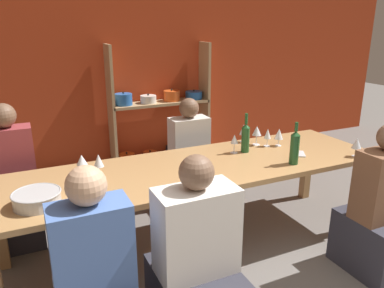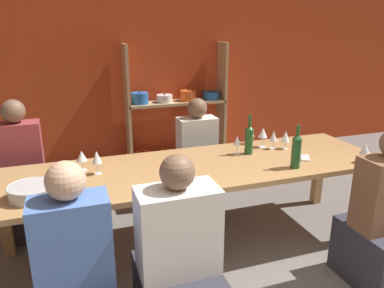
# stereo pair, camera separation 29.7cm
# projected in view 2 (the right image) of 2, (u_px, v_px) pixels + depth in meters

# --- Properties ---
(wall_back_red) EXTENTS (8.80, 0.06, 2.70)m
(wall_back_red) POSITION_uv_depth(u_px,v_px,m) (137.00, 60.00, 4.80)
(wall_back_red) COLOR #B23819
(wall_back_red) RESTS_ON ground_plane
(shelf_unit) EXTENTS (1.33, 0.30, 1.56)m
(shelf_unit) POSITION_uv_depth(u_px,v_px,m) (177.00, 120.00, 5.01)
(shelf_unit) COLOR tan
(shelf_unit) RESTS_ON ground_plane
(dining_table) EXTENTS (3.09, 0.90, 0.73)m
(dining_table) POSITION_uv_depth(u_px,v_px,m) (196.00, 174.00, 2.95)
(dining_table) COLOR #AD7F4C
(dining_table) RESTS_ON ground_plane
(mixing_bowl) EXTENTS (0.29, 0.29, 0.09)m
(mixing_bowl) POSITION_uv_depth(u_px,v_px,m) (32.00, 191.00, 2.38)
(mixing_bowl) COLOR #B7BABC
(mixing_bowl) RESTS_ON dining_table
(wine_bottle_green) EXTENTS (0.07, 0.07, 0.34)m
(wine_bottle_green) POSITION_uv_depth(u_px,v_px,m) (249.00, 139.00, 3.17)
(wine_bottle_green) COLOR #1E4C23
(wine_bottle_green) RESTS_ON dining_table
(wine_bottle_dark) EXTENTS (0.07, 0.07, 0.34)m
(wine_bottle_dark) POSITION_uv_depth(u_px,v_px,m) (296.00, 150.00, 2.85)
(wine_bottle_dark) COLOR #1E4C23
(wine_bottle_dark) RESTS_ON dining_table
(wine_glass_white_a) EXTENTS (0.07, 0.07, 0.17)m
(wine_glass_white_a) POSITION_uv_depth(u_px,v_px,m) (237.00, 141.00, 3.15)
(wine_glass_white_a) COLOR white
(wine_glass_white_a) RESTS_ON dining_table
(wine_glass_red_a) EXTENTS (0.08, 0.08, 0.16)m
(wine_glass_red_a) POSITION_uv_depth(u_px,v_px,m) (365.00, 149.00, 2.97)
(wine_glass_red_a) COLOR white
(wine_glass_red_a) RESTS_ON dining_table
(wine_glass_red_b) EXTENTS (0.06, 0.06, 0.17)m
(wine_glass_red_b) POSITION_uv_depth(u_px,v_px,m) (274.00, 137.00, 3.30)
(wine_glass_red_b) COLOR white
(wine_glass_red_b) RESTS_ON dining_table
(wine_glass_empty_a) EXTENTS (0.08, 0.08, 0.18)m
(wine_glass_empty_a) POSITION_uv_depth(u_px,v_px,m) (263.00, 133.00, 3.34)
(wine_glass_empty_a) COLOR white
(wine_glass_empty_a) RESTS_ON dining_table
(wine_glass_red_c) EXTENTS (0.08, 0.08, 0.17)m
(wine_glass_red_c) POSITION_uv_depth(u_px,v_px,m) (250.00, 132.00, 3.44)
(wine_glass_red_c) COLOR white
(wine_glass_red_c) RESTS_ON dining_table
(wine_glass_red_e) EXTENTS (0.07, 0.07, 0.18)m
(wine_glass_red_e) POSITION_uv_depth(u_px,v_px,m) (97.00, 158.00, 2.74)
(wine_glass_red_e) COLOR white
(wine_glass_red_e) RESTS_ON dining_table
(wine_glass_red_f) EXTENTS (0.08, 0.08, 0.16)m
(wine_glass_red_f) POSITION_uv_depth(u_px,v_px,m) (285.00, 137.00, 3.30)
(wine_glass_red_f) COLOR white
(wine_glass_red_f) RESTS_ON dining_table
(wine_glass_red_g) EXTENTS (0.08, 0.08, 0.15)m
(wine_glass_red_g) POSITION_uv_depth(u_px,v_px,m) (82.00, 156.00, 2.81)
(wine_glass_red_g) COLOR white
(wine_glass_red_g) RESTS_ON dining_table
(cell_phone) EXTENTS (0.14, 0.16, 0.01)m
(cell_phone) POSITION_uv_depth(u_px,v_px,m) (305.00, 158.00, 3.09)
(cell_phone) COLOR silver
(cell_phone) RESTS_ON dining_table
(person_near_a) EXTENTS (0.41, 0.51, 1.14)m
(person_near_a) POSITION_uv_depth(u_px,v_px,m) (77.00, 285.00, 2.06)
(person_near_a) COLOR #2D2D38
(person_near_a) RESTS_ON ground_plane
(person_far_a) EXTENTS (0.38, 0.48, 1.10)m
(person_far_a) POSITION_uv_depth(u_px,v_px,m) (197.00, 165.00, 3.84)
(person_far_a) COLOR #2D2D38
(person_far_a) RESTS_ON ground_plane
(person_near_b) EXTENTS (0.46, 0.57, 1.13)m
(person_near_b) POSITION_uv_depth(u_px,v_px,m) (179.00, 272.00, 2.19)
(person_near_b) COLOR #2D2D38
(person_near_b) RESTS_ON ground_plane
(person_far_b) EXTENTS (0.37, 0.47, 1.21)m
(person_far_b) POSITION_uv_depth(u_px,v_px,m) (24.00, 186.00, 3.25)
(person_far_b) COLOR #2D2D38
(person_far_b) RESTS_ON ground_plane
(person_near_c) EXTENTS (0.40, 0.50, 1.14)m
(person_near_c) POSITION_uv_depth(u_px,v_px,m) (380.00, 230.00, 2.62)
(person_near_c) COLOR #2D2D38
(person_near_c) RESTS_ON ground_plane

